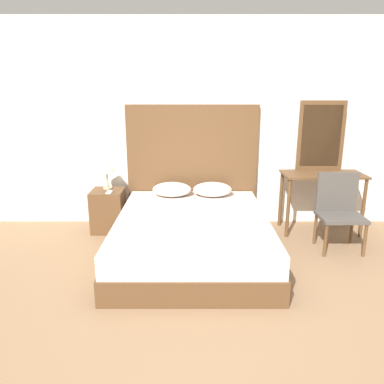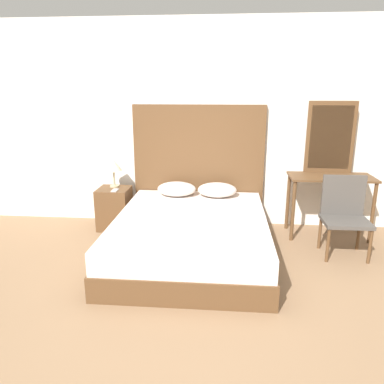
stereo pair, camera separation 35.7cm
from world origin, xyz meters
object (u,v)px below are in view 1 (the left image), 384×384
(phone_on_bed, at_px, (225,210))
(nightstand, at_px, (108,210))
(phone_on_nightstand, at_px, (109,192))
(vanity_desk, at_px, (322,184))
(bed, at_px, (192,237))
(table_lamp, at_px, (106,167))
(chair, at_px, (339,207))

(phone_on_bed, xyz_separation_m, nightstand, (-1.48, 0.58, -0.20))
(phone_on_nightstand, xyz_separation_m, vanity_desk, (2.72, 0.07, 0.09))
(phone_on_bed, bearing_deg, nightstand, 158.70)
(bed, distance_m, vanity_desk, 1.88)
(table_lamp, bearing_deg, bed, -38.16)
(table_lamp, xyz_separation_m, phone_on_nightstand, (0.06, -0.18, -0.28))
(phone_on_bed, relative_size, chair, 0.18)
(nightstand, bearing_deg, chair, -10.95)
(phone_on_bed, distance_m, chair, 1.33)
(nightstand, xyz_separation_m, vanity_desk, (2.77, -0.03, 0.37))
(bed, height_order, phone_on_bed, phone_on_bed)
(nightstand, relative_size, table_lamp, 1.45)
(bed, distance_m, phone_on_nightstand, 1.30)
(bed, height_order, phone_on_nightstand, phone_on_nightstand)
(nightstand, bearing_deg, table_lamp, 95.44)
(vanity_desk, bearing_deg, phone_on_bed, -156.90)
(bed, relative_size, vanity_desk, 2.08)
(phone_on_bed, xyz_separation_m, table_lamp, (-1.49, 0.66, 0.36))
(nightstand, distance_m, chair, 2.87)
(chair, bearing_deg, bed, -171.69)
(phone_on_nightstand, distance_m, chair, 2.80)
(table_lamp, xyz_separation_m, vanity_desk, (2.78, -0.11, -0.20))
(vanity_desk, bearing_deg, bed, -155.41)
(bed, distance_m, phone_on_bed, 0.50)
(chair, bearing_deg, phone_on_nightstand, 170.91)
(phone_on_bed, bearing_deg, table_lamp, 156.13)
(nightstand, distance_m, table_lamp, 0.57)
(table_lamp, distance_m, chair, 2.91)
(vanity_desk, bearing_deg, chair, -86.09)
(bed, bearing_deg, vanity_desk, 24.59)
(phone_on_nightstand, height_order, vanity_desk, vanity_desk)
(phone_on_nightstand, distance_m, vanity_desk, 2.73)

